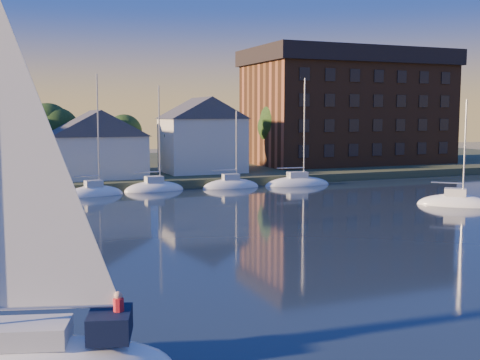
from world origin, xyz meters
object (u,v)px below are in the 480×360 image
hero_sailboat (33,353)px  drifting_sailboat_right (455,205)px  clubhouse_centre (96,143)px  condo_block (348,106)px  clubhouse_east (202,134)px

hero_sailboat → drifting_sailboat_right: hero_sailboat is taller
clubhouse_centre → hero_sailboat: hero_sailboat is taller
condo_block → drifting_sailboat_right: (-11.37, -36.82, -9.70)m
clubhouse_centre → drifting_sailboat_right: bearing=-45.2°
clubhouse_centre → clubhouse_east: clubhouse_east is taller
hero_sailboat → drifting_sailboat_right: (39.00, 23.55, -0.52)m
clubhouse_centre → clubhouse_east: (14.00, 2.00, 0.87)m
clubhouse_east → hero_sailboat: 59.87m
condo_block → drifting_sailboat_right: 39.74m
clubhouse_east → hero_sailboat: hero_sailboat is taller
condo_block → clubhouse_centre: bearing=-168.8°
clubhouse_centre → clubhouse_east: bearing=8.1°
condo_block → hero_sailboat: (-50.36, -60.37, -9.17)m
drifting_sailboat_right → clubhouse_east: bearing=157.7°
hero_sailboat → drifting_sailboat_right: bearing=-132.5°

